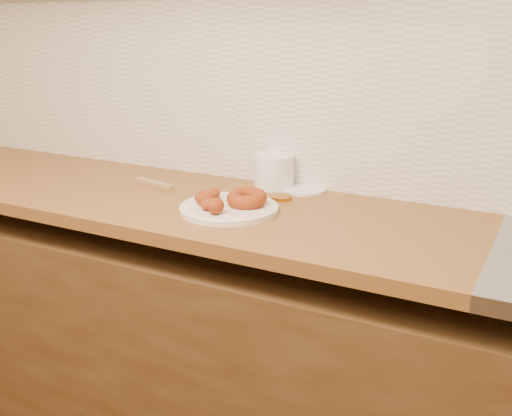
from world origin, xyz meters
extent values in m
cube|color=beige|center=(0.00, 2.00, 1.35)|extent=(4.00, 0.02, 2.70)
cube|color=brown|center=(0.00, 1.69, 0.39)|extent=(3.60, 0.60, 0.77)
cube|color=brown|center=(-0.65, 1.69, 0.88)|extent=(2.30, 0.62, 0.04)
cube|color=silver|center=(0.00, 1.99, 1.20)|extent=(3.60, 0.02, 0.60)
cylinder|color=silver|center=(-0.22, 1.63, 0.91)|extent=(0.29, 0.29, 0.02)
torus|color=brown|center=(-0.18, 1.67, 0.94)|extent=(0.14, 0.14, 0.05)
ellipsoid|color=brown|center=(-0.29, 1.67, 0.93)|extent=(0.05, 0.06, 0.03)
ellipsoid|color=brown|center=(-0.29, 1.61, 0.94)|extent=(0.08, 0.08, 0.04)
ellipsoid|color=brown|center=(-0.25, 1.57, 0.93)|extent=(0.06, 0.07, 0.03)
ellipsoid|color=brown|center=(-0.21, 1.55, 0.94)|extent=(0.05, 0.06, 0.05)
cylinder|color=white|center=(-0.22, 1.93, 0.96)|extent=(0.14, 0.14, 0.11)
cylinder|color=silver|center=(-0.12, 1.94, 0.90)|extent=(0.15, 0.15, 0.01)
cylinder|color=#B27B20|center=(-0.14, 1.81, 0.91)|extent=(0.08, 0.08, 0.01)
cube|color=#9E7E4E|center=(-0.59, 1.76, 0.91)|extent=(0.17, 0.06, 0.01)
camera|label=1|loc=(0.63, 0.20, 1.43)|focal=42.00mm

